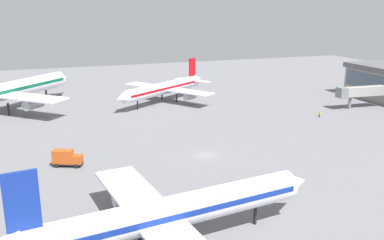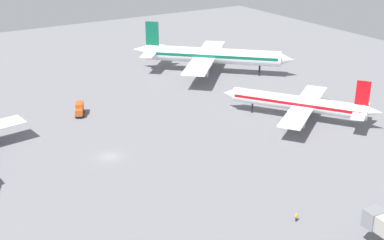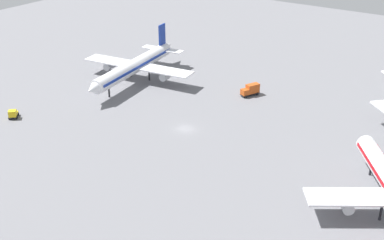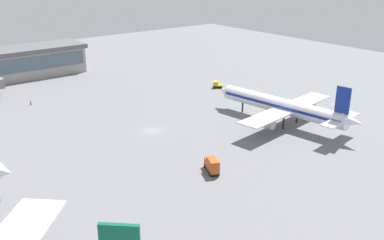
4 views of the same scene
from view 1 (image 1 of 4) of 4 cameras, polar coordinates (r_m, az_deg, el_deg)
The scene contains 8 objects.
ground at distance 88.29m, azimuth 1.86°, elevation -4.79°, with size 288.00×288.00×0.00m, color slate.
airplane_at_gate at distance 134.55m, azimuth -24.15°, elevation 3.57°, with size 44.01×42.34×16.74m.
airplane_taxiing at distance 54.15m, azimuth -3.48°, elevation -12.58°, with size 36.53×45.24×13.77m.
airplane_distant at distance 135.85m, azimuth -3.77°, elevation 4.36°, with size 30.79×36.51×12.76m.
catering_truck at distance 85.30m, azimuth -16.71°, elevation -4.98°, with size 4.03×5.89×3.30m.
ground_crew_worker at distance 122.93m, azimuth 16.96°, elevation 0.75°, with size 0.54×0.54×1.67m.
jet_bridge at distance 137.23m, azimuth 21.93°, elevation 3.60°, with size 3.93×16.37×6.74m.
safety_cone_mid_apron at distance 150.66m, azimuth 5.46°, elevation 3.73°, with size 0.44×0.44×0.60m, color #EA590C.
Camera 1 is at (-76.99, 30.82, 30.28)m, focal length 39.17 mm.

